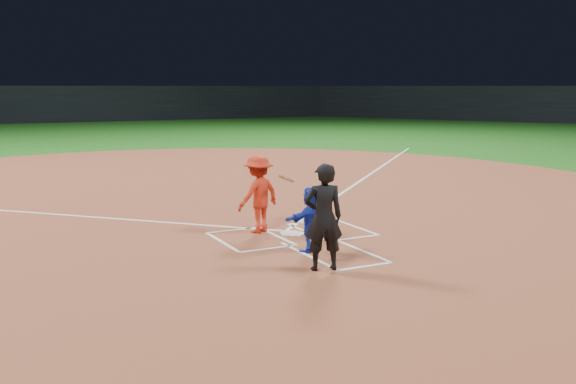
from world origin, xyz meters
name	(u,v)px	position (x,y,z in m)	size (l,w,h in m)	color
ground	(292,235)	(0.00, 0.00, 0.00)	(120.00, 120.00, 0.00)	#155114
home_plate_dirt	(199,193)	(0.00, 6.00, 0.01)	(28.00, 28.00, 0.01)	brown
stadium_wall_far	(39,104)	(0.00, 48.00, 1.60)	(80.00, 1.20, 3.20)	black
home_plate	(292,234)	(0.00, 0.00, 0.02)	(0.60, 0.60, 0.02)	silver
catcher	(311,219)	(-0.32, -1.42, 0.63)	(1.16, 0.37, 1.25)	#162BB4
umpire	(324,217)	(-0.76, -2.63, 0.93)	(0.67, 0.44, 1.84)	black
chalk_markings	(207,196)	(0.00, 5.29, 0.01)	(28.35, 17.32, 0.01)	white
batter_at_plate	(259,194)	(-0.55, 0.50, 0.84)	(1.54, 0.94, 1.66)	red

